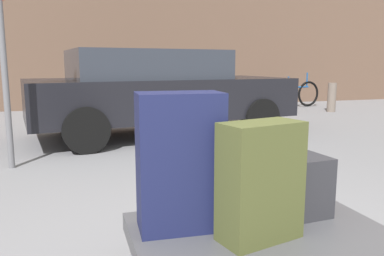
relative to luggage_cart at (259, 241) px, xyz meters
name	(u,v)px	position (x,y,z in m)	size (l,w,h in m)	color
luggage_cart	(259,241)	(0.00, 0.00, 0.00)	(1.32, 0.87, 0.34)	#4C4C51
suitcase_olive_center	(260,182)	(-0.05, -0.10, 0.36)	(0.41, 0.21, 0.59)	#4C5128
suitcase_navy_front_left	(180,162)	(-0.39, 0.14, 0.43)	(0.43, 0.25, 0.72)	#191E47
duffel_bag_charcoal_stacked_top	(273,186)	(0.16, 0.15, 0.24)	(0.59, 0.35, 0.34)	#2D2D33
parked_car	(158,90)	(0.47, 4.63, 0.49)	(4.50, 2.37, 1.42)	black
bicycle_leaning	(294,94)	(4.99, 7.72, 0.10)	(1.75, 0.29, 0.96)	black
bollard_kerb_near	(232,100)	(2.61, 6.53, 0.09)	(0.21, 0.21, 0.73)	#72665B
bollard_kerb_mid	(289,99)	(4.12, 6.53, 0.09)	(0.21, 0.21, 0.73)	#72665B
bollard_kerb_far	(332,97)	(5.34, 6.53, 0.09)	(0.21, 0.21, 0.73)	#72665B
no_parking_sign	(2,39)	(-1.63, 3.07, 1.20)	(0.50, 0.09, 2.38)	slate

